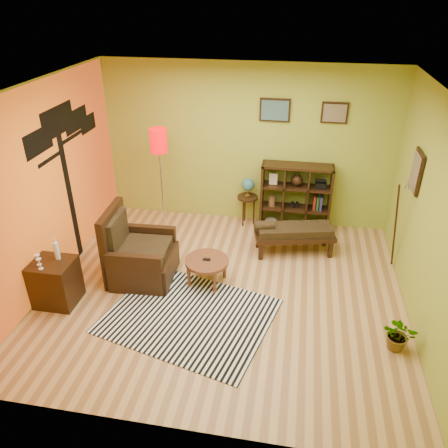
% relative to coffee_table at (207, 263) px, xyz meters
% --- Properties ---
extents(ground, '(5.00, 5.00, 0.00)m').
position_rel_coffee_table_xyz_m(ground, '(0.28, -0.17, -0.33)').
color(ground, tan).
rests_on(ground, ground).
extents(room_shell, '(5.04, 4.54, 2.82)m').
position_rel_coffee_table_xyz_m(room_shell, '(0.19, -0.15, 1.47)').
color(room_shell, '#9DAC35').
rests_on(room_shell, ground).
extents(zebra_rug, '(2.42, 2.10, 0.01)m').
position_rel_coffee_table_xyz_m(zebra_rug, '(-0.08, -0.78, -0.33)').
color(zebra_rug, white).
rests_on(zebra_rug, ground).
extents(coffee_table, '(0.63, 0.63, 0.41)m').
position_rel_coffee_table_xyz_m(coffee_table, '(0.00, 0.00, 0.00)').
color(coffee_table, brown).
rests_on(coffee_table, ground).
extents(armchair, '(0.95, 0.96, 1.10)m').
position_rel_coffee_table_xyz_m(armchair, '(-1.03, -0.03, -0.00)').
color(armchair, black).
rests_on(armchair, ground).
extents(side_cabinet, '(0.55, 0.50, 0.96)m').
position_rel_coffee_table_xyz_m(side_cabinet, '(-1.92, -0.79, -0.01)').
color(side_cabinet, black).
rests_on(side_cabinet, ground).
extents(floor_lamp, '(0.28, 0.28, 1.87)m').
position_rel_coffee_table_xyz_m(floor_lamp, '(-1.04, 1.31, 1.18)').
color(floor_lamp, silver).
rests_on(floor_lamp, ground).
extents(globe_table, '(0.37, 0.37, 0.89)m').
position_rel_coffee_table_xyz_m(globe_table, '(0.34, 1.87, 0.34)').
color(globe_table, black).
rests_on(globe_table, ground).
extents(cube_shelf, '(1.20, 0.35, 1.20)m').
position_rel_coffee_table_xyz_m(cube_shelf, '(1.19, 1.86, 0.27)').
color(cube_shelf, black).
rests_on(cube_shelf, ground).
extents(bench, '(1.33, 0.73, 0.59)m').
position_rel_coffee_table_xyz_m(bench, '(1.18, 1.04, 0.04)').
color(bench, black).
rests_on(bench, ground).
extents(potted_plant, '(0.46, 0.49, 0.33)m').
position_rel_coffee_table_xyz_m(potted_plant, '(2.53, -0.90, -0.17)').
color(potted_plant, '#26661E').
rests_on(potted_plant, ground).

